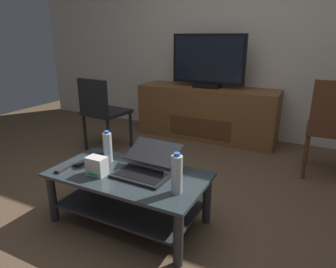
{
  "coord_description": "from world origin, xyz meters",
  "views": [
    {
      "loc": [
        1.0,
        -1.77,
        1.29
      ],
      "look_at": [
        -0.04,
        0.28,
        0.53
      ],
      "focal_mm": 31.73,
      "sensor_mm": 36.0,
      "label": 1
    }
  ],
  "objects_px": {
    "laptop": "(146,166)",
    "soundbar_remote": "(65,168)",
    "television": "(208,62)",
    "media_cabinet": "(206,113)",
    "coffee_table": "(129,189)",
    "cell_phone": "(99,157)",
    "water_bottle_far": "(177,174)",
    "tv_remote": "(84,162)",
    "water_bottle_near": "(108,147)",
    "side_chair": "(102,110)",
    "router_box": "(97,166)",
    "dining_chair": "(334,125)"
  },
  "relations": [
    {
      "from": "router_box",
      "to": "coffee_table",
      "type": "bearing_deg",
      "value": 31.83
    },
    {
      "from": "coffee_table",
      "to": "router_box",
      "type": "xyz_separation_m",
      "value": [
        -0.18,
        -0.11,
        0.19
      ]
    },
    {
      "from": "coffee_table",
      "to": "cell_phone",
      "type": "height_order",
      "value": "cell_phone"
    },
    {
      "from": "side_chair",
      "to": "soundbar_remote",
      "type": "height_order",
      "value": "side_chair"
    },
    {
      "from": "water_bottle_far",
      "to": "cell_phone",
      "type": "distance_m",
      "value": 0.82
    },
    {
      "from": "dining_chair",
      "to": "router_box",
      "type": "xyz_separation_m",
      "value": [
        -1.45,
        -1.54,
        -0.08
      ]
    },
    {
      "from": "media_cabinet",
      "to": "cell_phone",
      "type": "distance_m",
      "value": 1.95
    },
    {
      "from": "television",
      "to": "router_box",
      "type": "relative_size",
      "value": 6.94
    },
    {
      "from": "laptop",
      "to": "television",
      "type": "bearing_deg",
      "value": 98.06
    },
    {
      "from": "side_chair",
      "to": "laptop",
      "type": "height_order",
      "value": "side_chair"
    },
    {
      "from": "coffee_table",
      "to": "laptop",
      "type": "bearing_deg",
      "value": 29.53
    },
    {
      "from": "media_cabinet",
      "to": "television",
      "type": "distance_m",
      "value": 0.65
    },
    {
      "from": "media_cabinet",
      "to": "router_box",
      "type": "xyz_separation_m",
      "value": [
        -0.01,
        -2.18,
        0.11
      ]
    },
    {
      "from": "laptop",
      "to": "water_bottle_near",
      "type": "distance_m",
      "value": 0.37
    },
    {
      "from": "media_cabinet",
      "to": "side_chair",
      "type": "xyz_separation_m",
      "value": [
        -0.9,
        -1.01,
        0.16
      ]
    },
    {
      "from": "water_bottle_near",
      "to": "water_bottle_far",
      "type": "xyz_separation_m",
      "value": [
        0.66,
        -0.19,
        0.01
      ]
    },
    {
      "from": "dining_chair",
      "to": "cell_phone",
      "type": "distance_m",
      "value": 2.09
    },
    {
      "from": "soundbar_remote",
      "to": "coffee_table",
      "type": "bearing_deg",
      "value": 16.01
    },
    {
      "from": "cell_phone",
      "to": "water_bottle_far",
      "type": "bearing_deg",
      "value": -47.53
    },
    {
      "from": "coffee_table",
      "to": "water_bottle_near",
      "type": "relative_size",
      "value": 4.49
    },
    {
      "from": "side_chair",
      "to": "router_box",
      "type": "distance_m",
      "value": 1.47
    },
    {
      "from": "laptop",
      "to": "tv_remote",
      "type": "xyz_separation_m",
      "value": [
        -0.5,
        -0.07,
        -0.05
      ]
    },
    {
      "from": "side_chair",
      "to": "cell_phone",
      "type": "xyz_separation_m",
      "value": [
        0.71,
        -0.92,
        -0.1
      ]
    },
    {
      "from": "media_cabinet",
      "to": "water_bottle_far",
      "type": "relative_size",
      "value": 6.92
    },
    {
      "from": "coffee_table",
      "to": "soundbar_remote",
      "type": "xyz_separation_m",
      "value": [
        -0.44,
        -0.15,
        0.13
      ]
    },
    {
      "from": "water_bottle_far",
      "to": "cell_phone",
      "type": "relative_size",
      "value": 1.85
    },
    {
      "from": "television",
      "to": "cell_phone",
      "type": "relative_size",
      "value": 6.7
    },
    {
      "from": "side_chair",
      "to": "soundbar_remote",
      "type": "xyz_separation_m",
      "value": [
        0.63,
        -1.21,
        -0.1
      ]
    },
    {
      "from": "cell_phone",
      "to": "soundbar_remote",
      "type": "height_order",
      "value": "soundbar_remote"
    },
    {
      "from": "media_cabinet",
      "to": "tv_remote",
      "type": "height_order",
      "value": "media_cabinet"
    },
    {
      "from": "coffee_table",
      "to": "cell_phone",
      "type": "relative_size",
      "value": 7.84
    },
    {
      "from": "dining_chair",
      "to": "side_chair",
      "type": "xyz_separation_m",
      "value": [
        -2.34,
        -0.37,
        -0.03
      ]
    },
    {
      "from": "laptop",
      "to": "tv_remote",
      "type": "relative_size",
      "value": 2.53
    },
    {
      "from": "water_bottle_near",
      "to": "tv_remote",
      "type": "xyz_separation_m",
      "value": [
        -0.14,
        -0.11,
        -0.11
      ]
    },
    {
      "from": "television",
      "to": "tv_remote",
      "type": "height_order",
      "value": "television"
    },
    {
      "from": "media_cabinet",
      "to": "water_bottle_far",
      "type": "height_order",
      "value": "media_cabinet"
    },
    {
      "from": "cell_phone",
      "to": "tv_remote",
      "type": "relative_size",
      "value": 0.88
    },
    {
      "from": "coffee_table",
      "to": "television",
      "type": "bearing_deg",
      "value": 94.75
    },
    {
      "from": "dining_chair",
      "to": "laptop",
      "type": "bearing_deg",
      "value": -130.4
    },
    {
      "from": "laptop",
      "to": "soundbar_remote",
      "type": "height_order",
      "value": "laptop"
    },
    {
      "from": "dining_chair",
      "to": "laptop",
      "type": "relative_size",
      "value": 2.32
    },
    {
      "from": "coffee_table",
      "to": "side_chair",
      "type": "relative_size",
      "value": 1.29
    },
    {
      "from": "media_cabinet",
      "to": "dining_chair",
      "type": "height_order",
      "value": "dining_chair"
    },
    {
      "from": "tv_remote",
      "to": "cell_phone",
      "type": "bearing_deg",
      "value": 80.29
    },
    {
      "from": "television",
      "to": "media_cabinet",
      "type": "bearing_deg",
      "value": 90.0
    },
    {
      "from": "television",
      "to": "dining_chair",
      "type": "xyz_separation_m",
      "value": [
        1.44,
        -0.63,
        -0.46
      ]
    },
    {
      "from": "dining_chair",
      "to": "water_bottle_near",
      "type": "xyz_separation_m",
      "value": [
        -1.52,
        -1.32,
        -0.03
      ]
    },
    {
      "from": "laptop",
      "to": "media_cabinet",
      "type": "bearing_deg",
      "value": 97.97
    },
    {
      "from": "laptop",
      "to": "tv_remote",
      "type": "bearing_deg",
      "value": -171.91
    },
    {
      "from": "laptop",
      "to": "water_bottle_near",
      "type": "relative_size",
      "value": 1.66
    }
  ]
}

